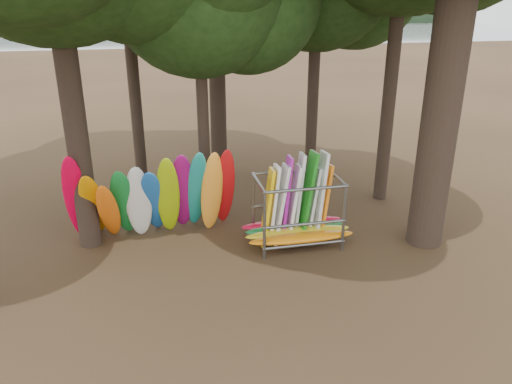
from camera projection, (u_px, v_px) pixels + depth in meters
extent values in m
plane|color=#47331E|center=(269.00, 257.00, 14.10)|extent=(120.00, 120.00, 0.00)
plane|color=gray|center=(166.00, 48.00, 68.57)|extent=(160.00, 160.00, 0.00)
cube|color=black|center=(155.00, 17.00, 113.22)|extent=(160.00, 4.00, 4.00)
cylinder|color=black|center=(66.00, 61.00, 12.90)|extent=(0.63, 0.63, 10.60)
cylinder|color=black|center=(130.00, 37.00, 17.09)|extent=(0.42, 0.42, 11.11)
cylinder|color=black|center=(314.00, 60.00, 18.53)|extent=(0.43, 0.43, 9.28)
cylinder|color=black|center=(202.00, 87.00, 15.26)|extent=(0.37, 0.37, 8.56)
cylinder|color=black|center=(396.00, 29.00, 16.06)|extent=(0.46, 0.46, 11.73)
cylinder|color=black|center=(455.00, 13.00, 12.60)|extent=(1.02, 1.02, 12.95)
ellipsoid|color=#E80031|center=(77.00, 199.00, 14.30)|extent=(0.71, 1.29, 2.99)
ellipsoid|color=orange|center=(94.00, 205.00, 14.54)|extent=(0.74, 1.88, 2.55)
ellipsoid|color=orange|center=(109.00, 212.00, 14.40)|extent=(0.68, 1.73, 2.33)
ellipsoid|color=#13792F|center=(124.00, 203.00, 14.64)|extent=(0.78, 1.55, 2.56)
ellipsoid|color=silver|center=(139.00, 202.00, 14.62)|extent=(0.78, 1.06, 2.55)
ellipsoid|color=#1A59AD|center=(154.00, 202.00, 14.83)|extent=(0.88, 1.67, 2.48)
ellipsoid|color=#97BE0A|center=(168.00, 196.00, 14.68)|extent=(0.70, 1.43, 2.86)
ellipsoid|color=#920F67|center=(182.00, 192.00, 14.93)|extent=(0.76, 1.64, 2.91)
ellipsoid|color=teal|center=(197.00, 190.00, 14.98)|extent=(0.79, 1.89, 3.01)
ellipsoid|color=#FE9D2B|center=(212.00, 192.00, 14.91)|extent=(0.82, 1.29, 2.89)
ellipsoid|color=red|center=(225.00, 188.00, 15.16)|extent=(0.61, 1.65, 2.99)
ellipsoid|color=orange|center=(302.00, 238.00, 14.29)|extent=(3.13, 0.55, 0.24)
ellipsoid|color=gold|center=(298.00, 232.00, 14.62)|extent=(3.18, 0.55, 0.24)
ellipsoid|color=#176A35|center=(295.00, 228.00, 14.90)|extent=(3.06, 0.55, 0.24)
ellipsoid|color=red|center=(292.00, 223.00, 15.21)|extent=(3.17, 0.55, 0.24)
cube|color=yellow|center=(267.00, 208.00, 14.43)|extent=(0.46, 0.74, 2.34)
cube|color=white|center=(272.00, 205.00, 14.59)|extent=(0.40, 0.76, 2.38)
cube|color=silver|center=(280.00, 205.00, 14.53)|extent=(0.53, 0.77, 2.41)
cube|color=#A41B9E|center=(285.00, 200.00, 14.63)|extent=(0.42, 0.76, 2.62)
cube|color=white|center=(293.00, 205.00, 14.60)|extent=(0.50, 0.74, 2.38)
cube|color=silver|center=(298.00, 197.00, 14.75)|extent=(0.43, 0.76, 2.67)
cube|color=#1B791B|center=(306.00, 198.00, 14.55)|extent=(0.59, 0.81, 2.77)
cube|color=silver|center=(311.00, 204.00, 14.83)|extent=(0.51, 0.77, 2.25)
cube|color=silver|center=(319.00, 198.00, 14.64)|extent=(0.42, 0.79, 2.74)
cube|color=orange|center=(323.00, 201.00, 14.92)|extent=(0.46, 0.79, 2.32)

